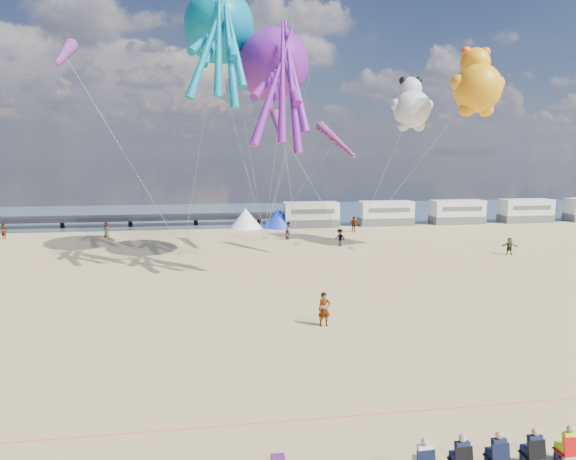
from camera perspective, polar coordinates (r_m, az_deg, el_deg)
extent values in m
plane|color=#D0B678|center=(23.68, 7.05, -13.88)|extent=(120.00, 120.00, 0.00)
plane|color=#344E64|center=(76.81, -3.99, 1.87)|extent=(120.00, 120.00, 0.00)
cube|color=black|center=(69.13, -27.02, 1.01)|extent=(60.00, 3.00, 0.50)
cube|color=silver|center=(62.67, 2.58, 1.72)|extent=(6.60, 2.50, 3.00)
cube|color=silver|center=(65.16, 10.80, 1.84)|extent=(6.60, 2.50, 3.00)
cube|color=silver|center=(68.88, 18.29, 1.92)|extent=(6.60, 2.50, 3.00)
cube|color=silver|center=(73.65, 24.91, 1.96)|extent=(6.60, 2.50, 3.00)
cone|color=white|center=(61.68, -4.74, 1.31)|extent=(4.00, 4.00, 2.40)
cone|color=#1933CC|center=(62.06, -1.05, 1.38)|extent=(4.00, 4.00, 2.40)
cylinder|color=#F2338C|center=(19.37, 11.25, -19.31)|extent=(34.00, 0.03, 0.03)
imported|color=tan|center=(27.21, 4.05, -8.79)|extent=(0.70, 0.50, 1.81)
imported|color=#7F6659|center=(58.64, -19.54, 0.06)|extent=(0.70, 0.65, 1.61)
imported|color=#7F6659|center=(53.50, 0.10, -0.10)|extent=(1.02, 1.06, 1.83)
imported|color=#7F6659|center=(49.98, 5.78, -0.84)|extent=(1.01, 1.04, 1.69)
imported|color=#7F6659|center=(59.02, 7.29, 0.62)|extent=(1.31, 1.11, 1.76)
imported|color=#7F6659|center=(49.65, 23.39, -1.67)|extent=(0.97, 0.74, 1.54)
imported|color=#7F6659|center=(61.47, -29.04, -0.12)|extent=(1.62, 1.11, 1.68)
cube|color=gray|center=(47.45, -11.56, -2.39)|extent=(0.50, 0.35, 0.22)
cube|color=gray|center=(50.53, 1.11, -1.54)|extent=(0.50, 0.35, 0.22)
cube|color=gray|center=(48.74, 7.15, -1.99)|extent=(0.50, 0.35, 0.22)
cube|color=gray|center=(53.70, 6.07, -0.98)|extent=(0.50, 0.35, 0.22)
cube|color=gray|center=(53.83, -2.63, -0.92)|extent=(0.50, 0.35, 0.22)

